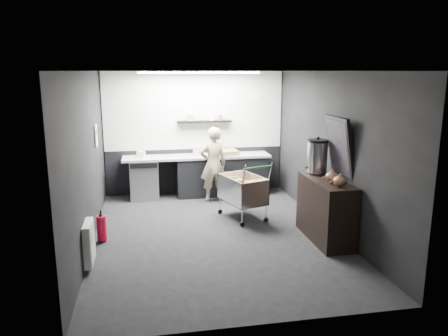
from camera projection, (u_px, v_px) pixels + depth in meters
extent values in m
plane|color=black|center=(215.00, 234.00, 7.38)|extent=(5.50, 5.50, 0.00)
plane|color=white|center=(214.00, 71.00, 6.80)|extent=(5.50, 5.50, 0.00)
plane|color=black|center=(195.00, 133.00, 9.73)|extent=(5.50, 0.00, 5.50)
plane|color=black|center=(258.00, 206.00, 4.45)|extent=(5.50, 0.00, 5.50)
plane|color=black|center=(87.00, 161.00, 6.73)|extent=(0.00, 5.50, 5.50)
plane|color=black|center=(330.00, 152.00, 7.45)|extent=(0.00, 5.50, 5.50)
cube|color=silver|center=(195.00, 111.00, 9.60)|extent=(3.95, 0.02, 1.70)
cube|color=black|center=(196.00, 170.00, 9.89)|extent=(3.95, 0.02, 1.00)
cube|color=black|center=(204.00, 121.00, 9.58)|extent=(1.20, 0.22, 0.04)
cylinder|color=white|center=(257.00, 96.00, 9.78)|extent=(0.20, 0.03, 0.20)
cube|color=silver|center=(96.00, 136.00, 7.94)|extent=(0.02, 0.30, 0.40)
cube|color=red|center=(96.00, 132.00, 7.93)|extent=(0.02, 0.22, 0.10)
cube|color=white|center=(89.00, 243.00, 6.10)|extent=(0.10, 0.50, 0.60)
cube|color=white|center=(199.00, 73.00, 8.58)|extent=(2.40, 0.20, 0.04)
cube|color=black|center=(222.00, 176.00, 9.71)|extent=(2.00, 0.56, 0.85)
cube|color=#AEAEA9|center=(197.00, 157.00, 9.52)|extent=(3.20, 0.60, 0.05)
cube|color=#9EA0A5|center=(144.00, 179.00, 9.41)|extent=(0.60, 0.58, 0.85)
cube|color=black|center=(144.00, 166.00, 9.04)|extent=(0.56, 0.02, 0.10)
imported|color=beige|center=(213.00, 164.00, 9.15)|extent=(0.60, 0.41, 1.58)
cube|color=silver|center=(242.00, 201.00, 8.14)|extent=(0.85, 1.05, 0.02)
cube|color=silver|center=(228.00, 190.00, 8.04)|extent=(0.31, 0.87, 0.48)
cube|color=silver|center=(257.00, 188.00, 8.14)|extent=(0.31, 0.87, 0.48)
cube|color=silver|center=(248.00, 196.00, 7.67)|extent=(0.56, 0.21, 0.48)
cube|color=silver|center=(237.00, 183.00, 8.52)|extent=(0.56, 0.21, 0.48)
cylinder|color=silver|center=(234.00, 216.00, 7.73)|extent=(0.02, 0.02, 0.32)
cylinder|color=silver|center=(261.00, 215.00, 7.82)|extent=(0.02, 0.02, 0.32)
cylinder|color=silver|center=(225.00, 203.00, 8.53)|extent=(0.02, 0.02, 0.32)
cylinder|color=silver|center=(250.00, 201.00, 8.62)|extent=(0.02, 0.02, 0.32)
cylinder|color=#24873D|center=(249.00, 168.00, 7.50)|extent=(0.57, 0.22, 0.03)
cube|color=olive|center=(235.00, 189.00, 8.18)|extent=(0.35, 0.39, 0.41)
cube|color=olive|center=(252.00, 192.00, 8.01)|extent=(0.32, 0.36, 0.36)
cylinder|color=black|center=(234.00, 224.00, 7.76)|extent=(0.09, 0.06, 0.09)
cylinder|color=black|center=(225.00, 210.00, 8.56)|extent=(0.09, 0.06, 0.09)
cylinder|color=black|center=(261.00, 222.00, 7.85)|extent=(0.09, 0.06, 0.09)
cylinder|color=black|center=(250.00, 208.00, 8.65)|extent=(0.09, 0.06, 0.09)
cube|color=black|center=(326.00, 210.00, 7.06)|extent=(0.50, 1.34, 1.01)
cylinder|color=silver|center=(317.00, 157.00, 7.32)|extent=(0.34, 0.34, 0.51)
cylinder|color=black|center=(318.00, 141.00, 7.26)|extent=(0.34, 0.34, 0.04)
sphere|color=black|center=(318.00, 138.00, 7.25)|extent=(0.06, 0.06, 0.06)
ellipsoid|color=brown|center=(332.00, 177.00, 6.77)|extent=(0.20, 0.20, 0.16)
ellipsoid|color=brown|center=(340.00, 181.00, 6.51)|extent=(0.20, 0.20, 0.16)
cube|color=black|center=(340.00, 148.00, 6.94)|extent=(0.22, 0.78, 1.00)
cube|color=black|center=(338.00, 148.00, 6.93)|extent=(0.16, 0.67, 0.86)
cylinder|color=red|center=(102.00, 228.00, 7.02)|extent=(0.15, 0.15, 0.41)
cone|color=black|center=(101.00, 214.00, 6.97)|extent=(0.10, 0.10, 0.06)
cylinder|color=black|center=(101.00, 212.00, 6.96)|extent=(0.03, 0.03, 0.06)
cube|color=#998351|center=(225.00, 153.00, 9.56)|extent=(0.57, 0.46, 0.11)
cylinder|color=beige|center=(198.00, 151.00, 9.49)|extent=(0.20, 0.20, 0.20)
cube|color=white|center=(141.00, 155.00, 9.23)|extent=(0.18, 0.16, 0.14)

